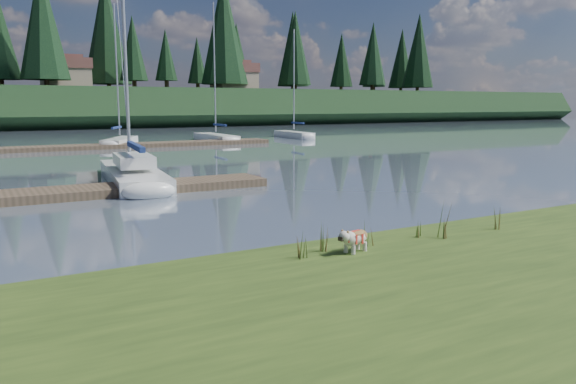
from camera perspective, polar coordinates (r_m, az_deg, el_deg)
ground at (r=41.74m, az=-21.33°, el=4.01°), size 200.00×200.00×0.00m
bank at (r=8.44m, az=18.40°, el=-12.43°), size 60.00×9.00×0.35m
ridge at (r=84.40m, az=-25.75°, el=7.66°), size 200.00×20.00×5.00m
bulldog at (r=10.90m, az=6.81°, el=-4.58°), size 0.80×0.44×0.47m
sailboat_main at (r=24.39m, az=-15.71°, el=2.15°), size 3.01×9.63×13.56m
dock_near at (r=20.51m, az=-23.79°, el=-0.29°), size 16.00×2.00×0.30m
dock_far at (r=42.06m, az=-18.64°, el=4.39°), size 26.00×2.20×0.30m
sailboat_bg_2 at (r=45.47m, az=-16.51°, el=5.04°), size 4.39×6.85×10.60m
sailboat_bg_3 at (r=49.10m, az=-7.63°, el=5.58°), size 1.68×7.87×11.54m
sailboat_bg_4 at (r=53.19m, az=0.32°, el=5.93°), size 1.69×6.73×9.97m
weed_0 at (r=10.91m, az=3.73°, el=-4.70°), size 0.17×0.14×0.62m
weed_1 at (r=11.42m, az=8.01°, el=-4.30°), size 0.17×0.14×0.55m
weed_2 at (r=12.41m, az=15.70°, el=-3.02°), size 0.17×0.14×0.78m
weed_3 at (r=10.40m, az=1.51°, el=-5.47°), size 0.17×0.14×0.58m
weed_4 at (r=12.34m, az=13.32°, el=-3.76°), size 0.17×0.14×0.40m
weed_5 at (r=13.63m, az=20.45°, el=-2.52°), size 0.17×0.14×0.60m
mud_lip at (r=11.70m, az=2.13°, el=-6.48°), size 60.00×0.50×0.14m
conifer_4 at (r=78.33m, az=-23.65°, el=15.54°), size 6.16×6.16×15.10m
conifer_5 at (r=84.19m, az=-15.47°, el=13.90°), size 3.96×3.96×10.35m
conifer_6 at (r=86.83m, az=-6.54°, el=16.10°), size 7.04×7.04×17.00m
conifer_7 at (r=95.57m, az=0.74°, el=14.41°), size 5.28×5.28×13.20m
conifer_8 at (r=99.47m, az=8.62°, el=13.71°), size 4.62×4.62×11.77m
conifer_9 at (r=110.23m, az=13.13°, el=13.82°), size 5.94×5.94×14.62m
house_1 at (r=83.15m, az=-21.68°, el=11.23°), size 6.30×5.30×4.65m
house_2 at (r=87.97m, az=-5.50°, el=11.66°), size 6.30×5.30×4.65m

